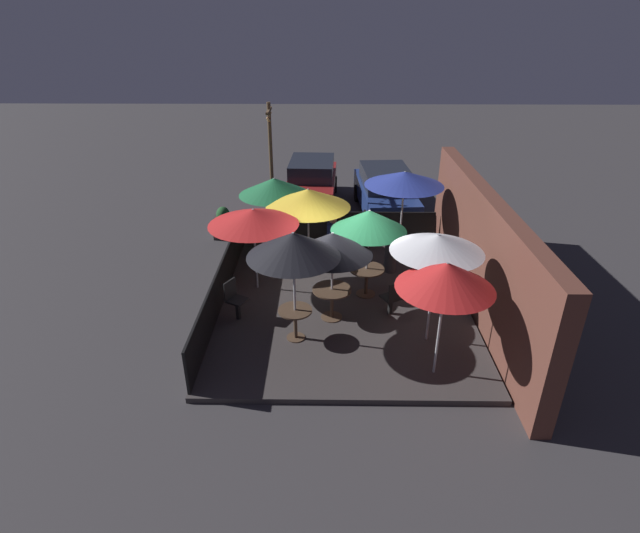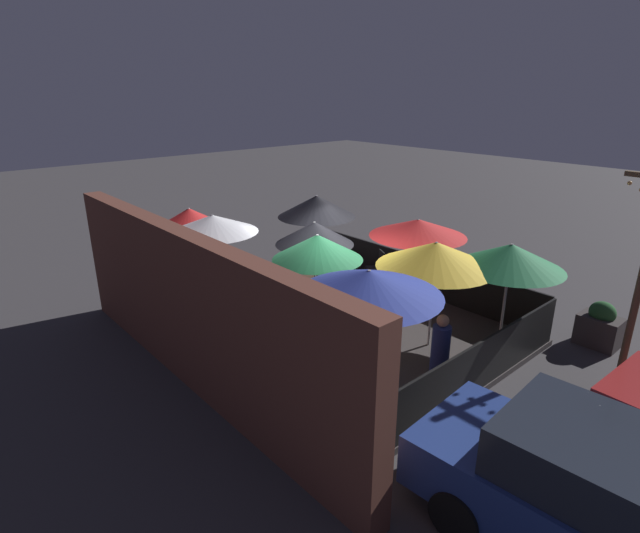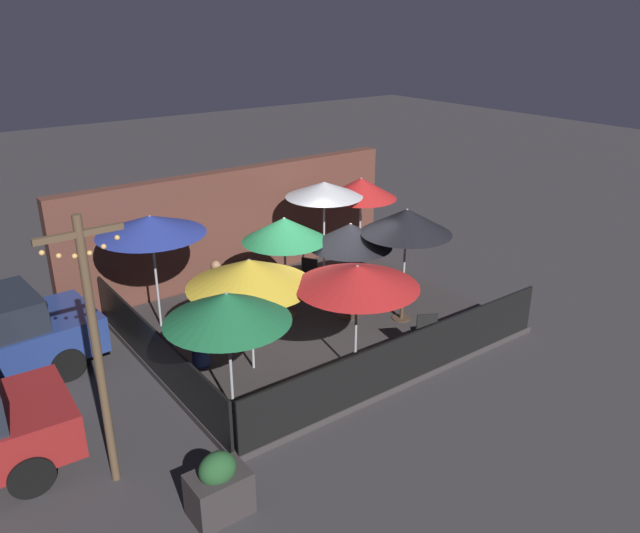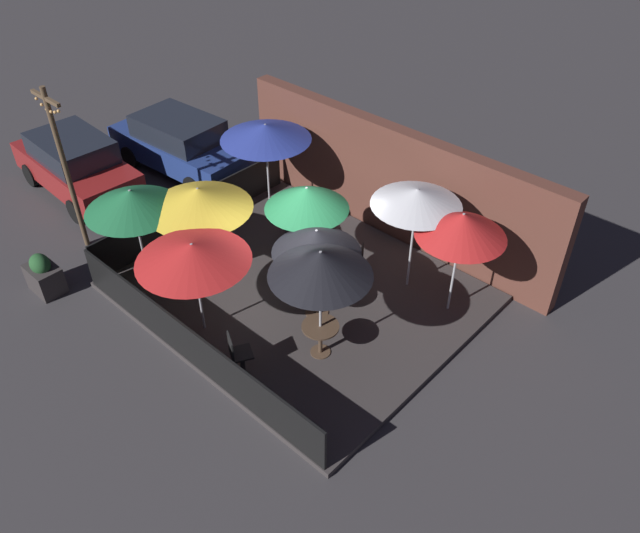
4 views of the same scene
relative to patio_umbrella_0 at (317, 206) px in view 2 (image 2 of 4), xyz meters
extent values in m
plane|color=#383538|center=(-1.63, 1.06, -2.34)|extent=(60.00, 60.00, 0.00)
cube|color=#383333|center=(-1.63, 1.06, -2.28)|extent=(7.15, 5.96, 0.12)
cube|color=brown|center=(-1.63, 4.27, -0.92)|extent=(8.75, 0.36, 2.84)
cube|color=black|center=(-1.63, -1.87, -1.74)|extent=(6.95, 0.05, 0.95)
cube|color=black|center=(-5.16, 1.06, -1.74)|extent=(0.05, 5.76, 0.95)
cylinder|color=#B2B2B7|center=(0.00, 0.00, -0.98)|extent=(0.05, 0.05, 2.48)
cone|color=black|center=(0.00, 0.00, 0.00)|extent=(1.89, 1.89, 0.52)
cylinder|color=#B2B2B7|center=(-0.83, 0.78, -1.15)|extent=(0.05, 0.05, 2.12)
cone|color=black|center=(-0.83, 0.78, -0.35)|extent=(1.76, 1.76, 0.51)
cylinder|color=#B2B2B7|center=(-1.90, 1.65, -1.10)|extent=(0.05, 0.05, 2.23)
cone|color=#1E6B3D|center=(-1.90, 1.65, -0.24)|extent=(1.80, 1.80, 0.50)
cylinder|color=#B2B2B7|center=(-4.61, -0.82, -1.14)|extent=(0.05, 0.05, 2.16)
cone|color=#1E6B3D|center=(-4.61, -0.82, -0.30)|extent=(2.03, 2.03, 0.48)
cylinder|color=#B2B2B7|center=(0.02, 2.82, -0.99)|extent=(0.05, 0.05, 2.46)
cone|color=silver|center=(0.02, 2.82, 0.06)|extent=(1.86, 1.86, 0.36)
cylinder|color=#B2B2B7|center=(-2.22, -1.10, -1.15)|extent=(0.05, 0.05, 2.13)
cone|color=red|center=(-2.22, -1.10, -0.28)|extent=(2.20, 2.20, 0.39)
cylinder|color=#B2B2B7|center=(-3.62, 0.16, -1.13)|extent=(0.05, 0.05, 2.17)
cone|color=gold|center=(-3.62, 0.16, -0.29)|extent=(2.27, 2.27, 0.50)
cylinder|color=#B2B2B7|center=(1.12, 2.78, -1.01)|extent=(0.05, 0.05, 2.40)
cone|color=red|center=(1.12, 2.78, -0.07)|extent=(1.79, 1.79, 0.51)
cylinder|color=#B2B2B7|center=(-4.33, 2.78, -0.99)|extent=(0.05, 0.05, 2.44)
cone|color=#283893|center=(-4.33, 2.78, 0.03)|extent=(2.19, 2.19, 0.39)
cylinder|color=#4C3828|center=(0.00, 0.00, -2.21)|extent=(0.40, 0.40, 0.02)
cylinder|color=#4C3828|center=(0.00, 0.00, -1.88)|extent=(0.08, 0.08, 0.68)
cylinder|color=#4C3828|center=(0.00, 0.00, -1.52)|extent=(0.72, 0.72, 0.04)
cylinder|color=#4C3828|center=(-0.83, 0.78, -2.21)|extent=(0.49, 0.49, 0.02)
cylinder|color=#4C3828|center=(-0.83, 0.78, -1.86)|extent=(0.08, 0.08, 0.72)
cylinder|color=#4C3828|center=(-0.83, 0.78, -1.48)|extent=(0.89, 0.89, 0.04)
cylinder|color=#4C3828|center=(-1.90, 1.65, -2.21)|extent=(0.48, 0.48, 0.02)
cylinder|color=#4C3828|center=(-1.90, 1.65, -1.87)|extent=(0.08, 0.08, 0.69)
cylinder|color=#4C3828|center=(-1.90, 1.65, -1.51)|extent=(0.87, 0.87, 0.04)
cube|color=black|center=(-1.00, 2.15, -2.01)|extent=(0.11, 0.11, 0.42)
cube|color=black|center=(-1.00, 2.15, -1.78)|extent=(0.54, 0.54, 0.04)
cube|color=black|center=(-0.85, 2.23, -1.54)|extent=(0.22, 0.36, 0.44)
cube|color=black|center=(-0.74, -1.36, -1.98)|extent=(0.11, 0.11, 0.47)
cube|color=black|center=(-0.74, -1.36, -1.72)|extent=(0.54, 0.54, 0.04)
cube|color=black|center=(-0.83, -1.52, -1.48)|extent=(0.37, 0.22, 0.44)
cylinder|color=navy|center=(-4.35, 0.84, -1.76)|extent=(0.48, 0.48, 0.91)
sphere|color=tan|center=(-4.35, 0.84, -1.20)|extent=(0.22, 0.22, 0.22)
cylinder|color=#333338|center=(-3.17, 2.39, -1.66)|extent=(0.42, 0.42, 1.11)
sphere|color=#9E704C|center=(-3.17, 2.39, -0.99)|extent=(0.22, 0.22, 0.22)
cube|color=#332D2D|center=(-5.81, -2.62, -2.02)|extent=(0.80, 0.56, 0.64)
ellipsoid|color=#235128|center=(-5.81, -2.62, -1.60)|extent=(0.52, 0.42, 0.47)
cylinder|color=brown|center=(-6.71, -1.12, -0.33)|extent=(0.12, 0.12, 4.00)
sphere|color=#F4B260|center=(-6.25, -1.12, 1.27)|extent=(0.07, 0.07, 0.07)
cube|color=navy|center=(-7.86, 2.71, -1.67)|extent=(4.43, 1.98, 0.70)
cube|color=#1E232D|center=(-7.86, 2.71, -1.02)|extent=(2.48, 1.72, 0.60)
cylinder|color=black|center=(-6.57, 3.61, -2.02)|extent=(0.65, 0.22, 0.64)
cylinder|color=black|center=(-6.46, 1.99, -2.02)|extent=(0.65, 0.22, 0.64)
camera|label=1|loc=(8.93, 0.64, 4.09)|focal=28.00mm
camera|label=2|loc=(-8.88, 7.77, 2.69)|focal=28.00mm
camera|label=3|loc=(-8.63, -8.69, 3.91)|focal=35.00mm
camera|label=4|loc=(5.76, -6.26, 6.72)|focal=35.00mm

